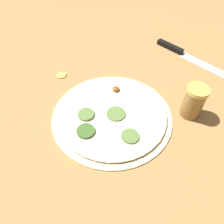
# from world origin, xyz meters

# --- Properties ---
(ground_plane) EXTENTS (3.00, 3.00, 0.00)m
(ground_plane) POSITION_xyz_m (0.00, 0.00, 0.00)
(ground_plane) COLOR #9E703F
(pizza) EXTENTS (0.34, 0.34, 0.02)m
(pizza) POSITION_xyz_m (0.00, 0.00, 0.01)
(pizza) COLOR beige
(pizza) RESTS_ON ground_plane
(knife) EXTENTS (0.27, 0.17, 0.02)m
(knife) POSITION_xyz_m (-0.17, -0.37, 0.01)
(knife) COLOR silver
(knife) RESTS_ON ground_plane
(spice_jar) EXTENTS (0.06, 0.06, 0.10)m
(spice_jar) POSITION_xyz_m (-0.22, -0.07, 0.05)
(spice_jar) COLOR olive
(spice_jar) RESTS_ON ground_plane
(loose_cap) EXTENTS (0.03, 0.03, 0.01)m
(loose_cap) POSITION_xyz_m (0.21, -0.13, 0.00)
(loose_cap) COLOR gold
(loose_cap) RESTS_ON ground_plane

